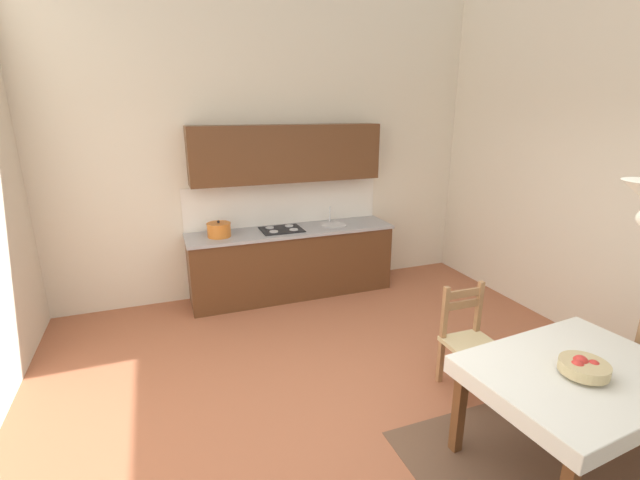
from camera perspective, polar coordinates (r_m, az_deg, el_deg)
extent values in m
cube|color=#A86042|center=(3.90, 6.23, -22.20)|extent=(6.13, 6.31, 0.10)
cube|color=silver|center=(5.78, -6.49, 12.55)|extent=(6.13, 0.12, 3.95)
cube|color=brown|center=(3.82, 30.12, -24.63)|extent=(2.10, 1.60, 0.01)
cube|color=#56331C|center=(5.80, -3.65, -3.04)|extent=(2.63, 0.60, 0.86)
cube|color=#9E9EA3|center=(5.65, -3.71, 1.22)|extent=(2.66, 0.63, 0.04)
cube|color=white|center=(5.86, -4.64, 4.75)|extent=(2.63, 0.01, 0.55)
cube|color=#56331C|center=(5.60, -4.33, 11.19)|extent=(2.42, 0.34, 0.70)
cube|color=black|center=(5.70, -2.77, -7.55)|extent=(2.59, 0.02, 0.09)
cylinder|color=silver|center=(5.85, 1.81, 1.94)|extent=(0.34, 0.34, 0.02)
cylinder|color=silver|center=(5.94, 1.30, 3.34)|extent=(0.02, 0.02, 0.22)
cube|color=black|center=(5.62, -5.02, 1.37)|extent=(0.52, 0.42, 0.01)
cylinder|color=silver|center=(5.49, -6.05, 1.10)|extent=(0.11, 0.11, 0.01)
cylinder|color=silver|center=(5.56, -3.45, 1.36)|extent=(0.11, 0.11, 0.01)
cylinder|color=silver|center=(5.67, -6.57, 1.61)|extent=(0.11, 0.11, 0.01)
cylinder|color=silver|center=(5.74, -4.05, 1.86)|extent=(0.11, 0.11, 0.01)
cylinder|color=orange|center=(5.43, -13.01, 1.21)|extent=(0.28, 0.28, 0.15)
cylinder|color=orange|center=(5.41, -13.07, 2.07)|extent=(0.29, 0.29, 0.02)
sphere|color=black|center=(5.40, -13.09, 2.33)|extent=(0.04, 0.04, 0.04)
cube|color=brown|center=(3.46, 30.66, -14.44)|extent=(1.39, 1.06, 0.02)
cube|color=brown|center=(3.47, 17.67, -20.01)|extent=(0.08, 0.08, 0.73)
cube|color=brown|center=(4.28, 29.93, -14.04)|extent=(0.08, 0.08, 0.73)
cube|color=silver|center=(3.45, 30.70, -14.25)|extent=(1.46, 1.12, 0.00)
cube|color=silver|center=(3.73, 24.10, -12.01)|extent=(1.37, 0.12, 0.12)
cube|color=silver|center=(3.00, 22.57, -19.38)|extent=(0.09, 1.01, 0.12)
cube|color=silver|center=(4.03, 36.25, -11.81)|extent=(0.09, 1.01, 0.12)
cube|color=#D1BC89|center=(4.11, 19.23, -12.84)|extent=(0.43, 0.43, 0.04)
cube|color=#A3754C|center=(4.21, 22.49, -15.98)|extent=(0.04, 0.04, 0.41)
cube|color=#A3754C|center=(4.00, 18.45, -17.36)|extent=(0.04, 0.04, 0.41)
cube|color=#A3754C|center=(4.32, 19.69, -10.85)|extent=(0.04, 0.04, 0.93)
cube|color=#A3754C|center=(4.11, 15.70, -11.89)|extent=(0.04, 0.04, 0.93)
cube|color=#A3754C|center=(4.05, 18.22, -6.63)|extent=(0.32, 0.03, 0.07)
cube|color=#A3754C|center=(4.09, 18.09, -7.99)|extent=(0.32, 0.03, 0.07)
cube|color=#A3754C|center=(4.28, 35.63, -13.45)|extent=(0.05, 0.05, 0.93)
cylinder|color=tan|center=(3.38, 31.02, -14.69)|extent=(0.17, 0.16, 0.02)
cylinder|color=tan|center=(3.36, 31.15, -14.00)|extent=(0.30, 0.30, 0.07)
sphere|color=red|center=(3.32, 30.48, -14.03)|extent=(0.09, 0.09, 0.09)
sphere|color=red|center=(3.39, 32.03, -13.77)|extent=(0.08, 0.08, 0.08)
sphere|color=red|center=(3.37, 30.79, -13.57)|extent=(0.10, 0.10, 0.10)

